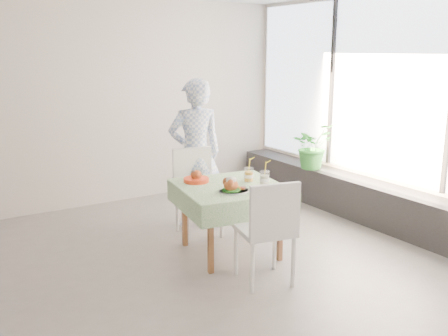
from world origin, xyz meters
TOP-DOWN VIEW (x-y plane):
  - floor at (0.00, 0.00)m, footprint 6.00×6.00m
  - wall_back at (0.00, 2.50)m, footprint 6.00×0.02m
  - wall_front at (0.00, -2.50)m, footprint 6.00×0.02m
  - wall_right at (3.00, 0.00)m, footprint 0.02×5.00m
  - window_pane at (2.97, 0.00)m, footprint 0.01×4.80m
  - window_ledge at (2.80, 0.00)m, footprint 0.40×4.80m
  - cafe_table at (0.77, 0.06)m, footprint 1.19×1.19m
  - chair_far at (0.76, 0.73)m, footprint 0.54×0.54m
  - chair_near at (0.67, -0.68)m, footprint 0.56×0.56m
  - diner at (0.89, 1.02)m, footprint 0.72×0.55m
  - main_dish at (0.65, -0.16)m, footprint 0.32×0.32m
  - juice_cup_orange at (1.02, 0.10)m, footprint 0.10×0.10m
  - juice_cup_lemonade at (1.08, -0.12)m, footprint 0.10×0.10m
  - second_dish at (0.54, 0.38)m, footprint 0.27×0.27m
  - potted_plant at (2.69, 0.95)m, footprint 0.62×0.56m

SIDE VIEW (x-z plane):
  - floor at x=0.00m, z-range 0.00..0.00m
  - window_ledge at x=2.80m, z-range 0.00..0.50m
  - chair_near at x=0.67m, z-range -0.19..0.80m
  - chair_far at x=0.76m, z-range -0.19..0.80m
  - cafe_table at x=0.77m, z-range 0.09..0.83m
  - second_dish at x=0.54m, z-range 0.72..0.84m
  - main_dish at x=0.65m, z-range 0.71..0.88m
  - juice_cup_lemonade at x=1.08m, z-range 0.66..0.96m
  - juice_cup_orange at x=1.02m, z-range 0.66..0.96m
  - potted_plant at x=2.69m, z-range 0.50..1.13m
  - diner at x=0.89m, z-range 0.00..1.79m
  - wall_back at x=0.00m, z-range 0.00..2.80m
  - wall_front at x=0.00m, z-range 0.00..2.80m
  - wall_right at x=3.00m, z-range 0.00..2.80m
  - window_pane at x=2.97m, z-range 0.56..2.74m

